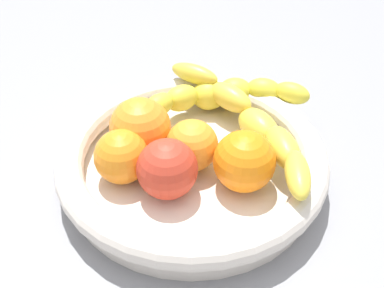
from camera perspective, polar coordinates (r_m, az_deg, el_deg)
kitchen_counter at (r=52.30cm, az=0.00°, el=-5.33°), size 120.00×120.00×3.00cm
fruit_bowl at (r=49.55cm, az=0.00°, el=-2.08°), size 29.01×29.01×4.80cm
banana_draped_left at (r=51.50cm, az=7.47°, el=2.76°), size 21.17×18.09×5.46cm
banana_draped_right at (r=56.22cm, az=3.88°, el=6.14°), size 10.94×19.82×4.16cm
orange_front at (r=47.25cm, az=-8.79°, el=-1.57°), size 5.73×5.73×5.73cm
orange_mid_left at (r=48.42cm, az=-0.01°, el=0.11°), size 5.63×5.63×5.63cm
orange_mid_right at (r=45.99cm, az=6.56°, el=-2.15°), size 6.37×6.37×6.37cm
orange_rear at (r=49.84cm, az=-6.48°, el=2.00°), size 6.78×6.78×6.78cm
tomato_red at (r=45.08cm, az=-3.12°, el=-3.13°), size 6.16×6.16×6.16cm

